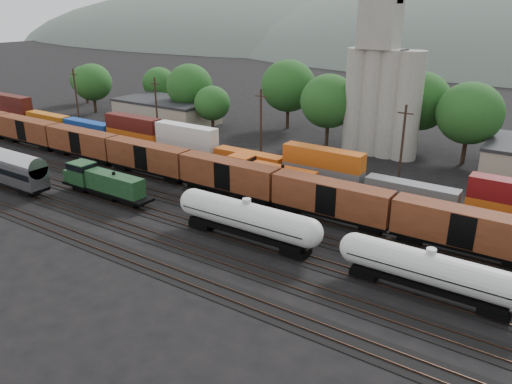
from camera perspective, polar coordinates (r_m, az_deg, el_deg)
The scene contains 12 objects.
ground at distance 62.18m, azimuth -1.36°, elevation -3.05°, with size 600.00×600.00×0.00m, color black.
tracks at distance 62.17m, azimuth -1.36°, elevation -3.01°, with size 180.00×33.20×0.20m.
green_locomotive at distance 71.13m, azimuth -17.28°, elevation 1.17°, with size 15.60×2.75×4.13m.
tank_car_a at distance 55.24m, azimuth -1.06°, elevation -2.99°, with size 18.55×3.32×4.86m.
tank_car_b at distance 47.98m, azimuth 19.14°, elevation -8.41°, with size 17.25×3.09×4.52m.
orange_locomotive at distance 70.77m, azimuth 1.08°, elevation 2.06°, with size 16.63×2.77×4.16m.
boxcar_string at distance 68.17m, azimuth -3.18°, elevation 1.93°, with size 138.20×2.90×4.20m.
container_wall at distance 74.04m, azimuth 4.12°, elevation 3.10°, with size 160.00×2.60×5.80m.
grain_silo at distance 88.63m, azimuth 14.18°, elevation 11.20°, with size 13.40×5.00×29.00m.
industrial_sheds at distance 88.69m, azimuth 15.54°, elevation 5.31°, with size 119.38×17.26×5.10m.
tree_band at distance 92.02m, azimuth 14.75°, elevation 9.38°, with size 163.88×22.18×14.33m.
utility_poles at distance 78.21m, azimuth 7.97°, elevation 6.62°, with size 122.20×0.36×12.00m.
Camera 1 is at (32.85, -46.38, 25.24)m, focal length 35.00 mm.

